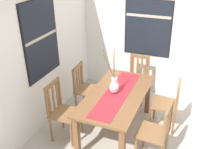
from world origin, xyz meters
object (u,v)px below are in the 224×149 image
at_px(centerpiece_vase, 114,86).
at_px(painting_on_side_wall, 148,28).
at_px(chair_1, 137,77).
at_px(painting_on_back_wall, 41,39).
at_px(chair_3, 85,88).
at_px(chair_4, 157,132).
at_px(chair_0, 62,111).
at_px(dining_table, 117,100).
at_px(chair_2, 169,103).

bearing_deg(centerpiece_vase, painting_on_side_wall, -4.70).
height_order(chair_1, painting_on_back_wall, painting_on_back_wall).
bearing_deg(painting_on_back_wall, chair_3, -48.73).
bearing_deg(chair_3, chair_4, -117.15).
xyz_separation_m(chair_3, painting_on_side_wall, (1.16, -0.83, 0.89)).
relative_size(chair_1, chair_3, 0.98).
bearing_deg(chair_3, centerpiece_vase, -117.61).
distance_m(centerpiece_vase, chair_0, 0.91).
distance_m(dining_table, chair_0, 0.88).
bearing_deg(chair_2, chair_4, 177.88).
distance_m(dining_table, chair_4, 0.84).
height_order(chair_3, chair_4, chair_4).
bearing_deg(chair_4, chair_1, 25.27).
height_order(chair_2, painting_on_side_wall, painting_on_side_wall).
height_order(painting_on_back_wall, painting_on_side_wall, painting_on_back_wall).
height_order(centerpiece_vase, chair_3, centerpiece_vase).
relative_size(chair_1, chair_4, 0.95).
bearing_deg(chair_4, painting_on_back_wall, 80.89).
distance_m(dining_table, chair_1, 1.14).
relative_size(chair_0, chair_2, 1.08).
bearing_deg(painting_on_side_wall, dining_table, 177.06).
relative_size(chair_4, painting_on_back_wall, 0.76).
xyz_separation_m(chair_1, chair_2, (-0.72, -0.75, 0.00)).
bearing_deg(painting_on_side_wall, chair_3, 144.59).
relative_size(centerpiece_vase, chair_3, 0.76).
xyz_separation_m(chair_0, chair_2, (0.83, -1.53, -0.01)).
distance_m(chair_0, chair_2, 1.74).
bearing_deg(dining_table, chair_4, -117.28).
height_order(chair_3, painting_on_back_wall, painting_on_back_wall).
bearing_deg(chair_0, painting_on_back_wall, 54.30).
distance_m(centerpiece_vase, chair_1, 1.19).
xyz_separation_m(chair_2, painting_on_back_wall, (-0.48, 2.02, 1.02)).
height_order(dining_table, painting_on_back_wall, painting_on_back_wall).
bearing_deg(chair_1, painting_on_side_wall, -7.95).
xyz_separation_m(chair_2, chair_4, (-0.79, 0.03, 0.00)).
relative_size(chair_0, chair_4, 1.02).
bearing_deg(centerpiece_vase, chair_4, -116.74).
height_order(dining_table, chair_2, chair_2).
distance_m(chair_0, painting_on_back_wall, 1.17).
bearing_deg(centerpiece_vase, dining_table, -107.34).
relative_size(centerpiece_vase, chair_1, 0.77).
distance_m(chair_4, painting_on_side_wall, 2.22).
height_order(dining_table, chair_3, chair_3).
distance_m(chair_2, chair_3, 1.52).
bearing_deg(chair_3, painting_on_side_wall, -35.41).
xyz_separation_m(dining_table, chair_0, (-0.41, 0.76, -0.12)).
distance_m(dining_table, chair_3, 0.85).
distance_m(chair_0, chair_1, 1.74).
bearing_deg(chair_0, painting_on_side_wall, -23.33).
relative_size(chair_3, painting_on_back_wall, 0.74).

